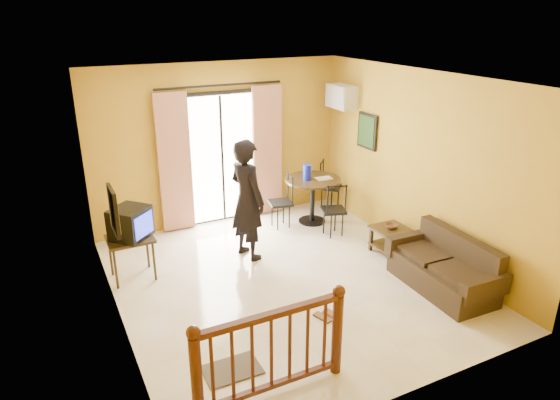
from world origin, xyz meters
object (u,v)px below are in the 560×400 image
dining_table (313,188)px  sofa (445,269)px  coffee_table (399,242)px  standing_person (247,200)px  television (130,223)px

dining_table → sofa: dining_table is taller
dining_table → sofa: bearing=-80.5°
coffee_table → standing_person: 2.40m
coffee_table → sofa: sofa is taller
sofa → television: bearing=151.5°
dining_table → coffee_table: size_ratio=1.03×
television → dining_table: bearing=-32.3°
sofa → standing_person: standing_person is taller
standing_person → sofa: bearing=-151.3°
coffee_table → standing_person: (-2.02, 1.13, 0.64)m
dining_table → coffee_table: bearing=-75.7°
dining_table → sofa: 2.85m
television → sofa: television is taller
television → standing_person: 1.71m
television → coffee_table: bearing=-61.1°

